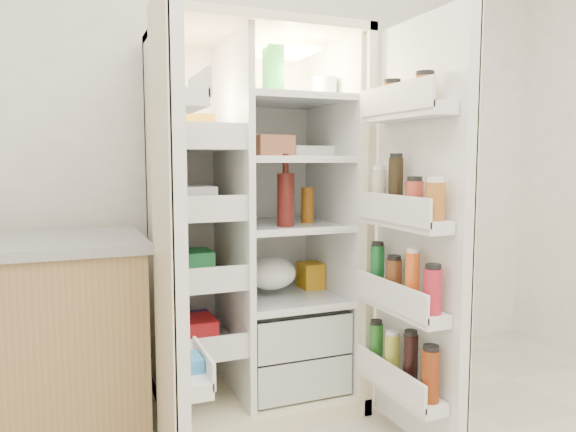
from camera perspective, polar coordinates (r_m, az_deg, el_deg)
name	(u,v)px	position (r m, az deg, el deg)	size (l,w,h in m)	color
wall_back	(241,132)	(3.02, -4.93, 8.76)	(4.00, 0.02, 2.70)	white
refrigerator	(254,252)	(2.71, -3.53, -3.79)	(0.92, 0.70, 1.80)	beige
freezer_door	(170,246)	(1.98, -12.20, -3.10)	(0.15, 0.40, 1.72)	white
fridge_door	(417,239)	(2.28, 13.34, -2.40)	(0.17, 0.58, 1.72)	white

